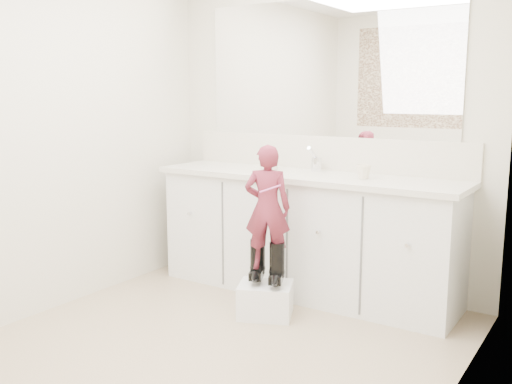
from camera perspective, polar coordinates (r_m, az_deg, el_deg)
The scene contains 16 objects.
floor at distance 3.37m, azimuth -5.39°, elevation -15.78°, with size 3.00×3.00×0.00m, color #91735F.
wall_back at distance 4.32m, azimuth 6.88°, elevation 6.36°, with size 2.60×2.60×0.00m, color beige.
wall_left at distance 4.00m, azimuth -20.51°, elevation 5.54°, with size 3.00×3.00×0.00m, color beige.
wall_right at distance 2.46m, azimuth 18.63°, elevation 3.38°, with size 3.00×3.00×0.00m, color beige.
vanity_cabinet at distance 4.20m, azimuth 4.99°, elevation -4.43°, with size 2.20×0.55×0.85m, color silver.
countertop at distance 4.10m, azimuth 4.98°, elevation 1.57°, with size 2.28×0.58×0.04m, color beige.
backsplash at distance 4.32m, azimuth 6.74°, elevation 3.90°, with size 2.28×0.03×0.25m, color beige.
mirror at distance 4.31m, azimuth 6.92°, elevation 12.20°, with size 2.00×0.02×1.00m, color white.
faucet at distance 4.23m, azimuth 6.05°, elevation 2.77°, with size 0.08×0.08×0.10m, color silver.
cup at distance 3.89m, azimuth 10.70°, elevation 2.00°, with size 0.10×0.10×0.10m, color beige.
soap_bottle at distance 4.29m, azimuth 1.50°, elevation 3.38°, with size 0.08×0.08×0.17m, color beige.
step_stool at distance 3.83m, azimuth 0.95°, elevation -10.73°, with size 0.34×0.29×0.22m, color white.
boot_left at distance 3.81m, azimuth 0.16°, elevation -6.85°, with size 0.11×0.19×0.29m, color black, non-canonical shape.
boot_right at distance 3.73m, azimuth 2.11°, elevation -7.21°, with size 0.11×0.19×0.29m, color black, non-canonical shape.
toddler at distance 3.68m, azimuth 1.14°, elevation -1.57°, with size 0.30×0.20×0.82m, color #B53755.
toothbrush at distance 3.55m, azimuth 1.43°, elevation 0.33°, with size 0.01×0.01×0.14m, color #D5529D.
Camera 1 is at (1.91, -2.37, 1.45)m, focal length 40.00 mm.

